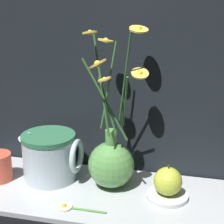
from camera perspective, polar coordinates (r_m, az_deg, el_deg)
name	(u,v)px	position (r m, az deg, el deg)	size (l,w,h in m)	color
ground_plane	(114,198)	(0.95, 0.29, -12.96)	(6.00, 6.00, 0.00)	black
shelf	(114,196)	(0.95, 0.29, -12.65)	(0.78, 0.27, 0.01)	#B2B7BC
vase_with_flowers	(111,160)	(0.95, -0.09, -7.32)	(0.15, 0.19, 0.40)	#59994C
ceramic_pitcher	(50,155)	(1.00, -9.43, -6.41)	(0.17, 0.14, 0.14)	silver
saucer_plate	(167,196)	(0.94, 8.40, -12.50)	(0.10, 0.10, 0.01)	silver
orange_fruit	(168,181)	(0.92, 8.51, -10.39)	(0.07, 0.07, 0.08)	#B7C638
loose_daisy	(70,207)	(0.89, -6.41, -14.26)	(0.12, 0.04, 0.01)	#4C8E3D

